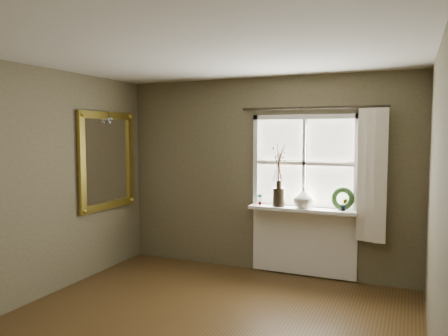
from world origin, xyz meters
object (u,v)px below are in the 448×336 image
Objects in this scene: wreath at (343,201)px; gilt_mirror at (107,160)px; dark_jug at (279,197)px; cream_vase at (303,197)px.

wreath is 3.13m from gilt_mirror.
gilt_mirror is (-2.21, -0.65, 0.46)m from dark_jug.
gilt_mirror is (-3.01, -0.69, 0.47)m from wreath.
cream_vase is at bearing 0.00° from dark_jug.
dark_jug is 0.82× the size of wreath.
gilt_mirror is at bearing -165.71° from cream_vase.
cream_vase is 0.21× the size of gilt_mirror.
cream_vase reaches higher than dark_jug.
gilt_mirror reaches higher than dark_jug.
cream_vase is at bearing -164.17° from wreath.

